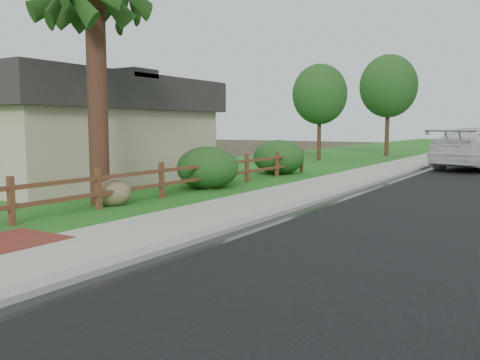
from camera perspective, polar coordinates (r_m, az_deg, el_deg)
The scene contains 14 objects.
ground at distance 8.76m, azimuth -12.91°, elevation -8.22°, with size 120.00×120.00×0.00m, color #342C1C.
curb at distance 41.45m, azimuth 23.94°, elevation 2.71°, with size 0.40×90.00×0.12m, color gray.
wet_gutter at distance 41.41m, azimuth 24.41°, elevation 2.63°, with size 0.50×90.00×0.00m, color black.
sidewalk at distance 41.65m, azimuth 22.16°, elevation 2.79°, with size 2.20×90.00×0.10m, color #9F9A8B.
grass_strip at distance 42.00m, azimuth 19.60°, elevation 2.88°, with size 1.60×90.00×0.06m, color #185518.
lawn_near at distance 43.39m, azimuth 12.87°, elevation 3.16°, with size 9.00×90.00×0.04m, color #185518.
ranch_fence at distance 15.77m, azimuth -5.96°, elevation 0.52°, with size 0.12×16.92×1.10m.
house at distance 21.41m, azimuth -20.95°, elevation 5.54°, with size 10.60×9.60×4.05m.
boulder at distance 13.89m, azimuth -14.11°, elevation -1.43°, with size 1.10×0.82×0.73m, color brown.
shrub_b at distance 17.15m, azimuth -3.67°, elevation 1.37°, with size 2.09×2.09×1.46m, color #1A4719.
shrub_c at distance 21.83m, azimuth -3.31°, elevation 1.97°, with size 1.57×1.57×1.14m, color #1A4719.
shrub_d at distance 22.36m, azimuth 4.38°, elevation 2.56°, with size 2.25×2.25×1.53m, color #1A4719.
tree_near_left at distance 31.33m, azimuth 8.95°, elevation 9.47°, with size 3.30×3.30×5.84m.
tree_mid_left at distance 36.91m, azimuth 16.33°, elevation 10.06°, with size 3.92×3.92×7.01m.
Camera 1 is at (5.99, -6.02, 2.15)m, focal length 38.00 mm.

